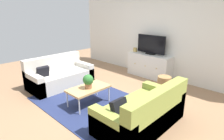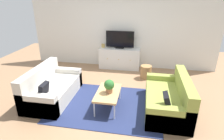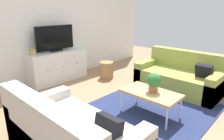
{
  "view_description": "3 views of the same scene",
  "coord_description": "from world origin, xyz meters",
  "px_view_note": "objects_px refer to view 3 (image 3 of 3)",
  "views": [
    {
      "loc": [
        3.07,
        -2.59,
        2.02
      ],
      "look_at": [
        0.0,
        0.55,
        0.62
      ],
      "focal_mm": 30.15,
      "sensor_mm": 36.0,
      "label": 1
    },
    {
      "loc": [
        0.8,
        -3.88,
        2.47
      ],
      "look_at": [
        0.0,
        0.55,
        0.62
      ],
      "focal_mm": 30.04,
      "sensor_mm": 36.0,
      "label": 2
    },
    {
      "loc": [
        -2.51,
        -1.8,
        1.68
      ],
      "look_at": [
        0.0,
        0.55,
        0.62
      ],
      "focal_mm": 32.17,
      "sensor_mm": 36.0,
      "label": 3
    }
  ],
  "objects_px": {
    "coffee_table": "(151,94)",
    "tv_console": "(58,66)",
    "flat_screen_tv": "(55,39)",
    "potted_plant": "(154,82)",
    "wicker_basket": "(107,70)",
    "couch_right_side": "(180,77)",
    "mantel_clock": "(33,52)",
    "couch_left_side": "(68,138)"
  },
  "relations": [
    {
      "from": "couch_left_side",
      "to": "potted_plant",
      "type": "xyz_separation_m",
      "value": [
        1.52,
        -0.16,
        0.31
      ]
    },
    {
      "from": "couch_left_side",
      "to": "tv_console",
      "type": "xyz_separation_m",
      "value": [
        1.4,
        2.37,
        0.09
      ]
    },
    {
      "from": "tv_console",
      "to": "mantel_clock",
      "type": "height_order",
      "value": "mantel_clock"
    },
    {
      "from": "wicker_basket",
      "to": "couch_right_side",
      "type": "bearing_deg",
      "value": -71.63
    },
    {
      "from": "flat_screen_tv",
      "to": "mantel_clock",
      "type": "distance_m",
      "value": 0.62
    },
    {
      "from": "wicker_basket",
      "to": "couch_left_side",
      "type": "bearing_deg",
      "value": -144.37
    },
    {
      "from": "potted_plant",
      "to": "couch_left_side",
      "type": "bearing_deg",
      "value": 173.95
    },
    {
      "from": "flat_screen_tv",
      "to": "mantel_clock",
      "type": "height_order",
      "value": "flat_screen_tv"
    },
    {
      "from": "coffee_table",
      "to": "mantel_clock",
      "type": "xyz_separation_m",
      "value": [
        -0.67,
        2.51,
        0.41
      ]
    },
    {
      "from": "potted_plant",
      "to": "mantel_clock",
      "type": "relative_size",
      "value": 2.39
    },
    {
      "from": "coffee_table",
      "to": "tv_console",
      "type": "height_order",
      "value": "tv_console"
    },
    {
      "from": "flat_screen_tv",
      "to": "mantel_clock",
      "type": "xyz_separation_m",
      "value": [
        -0.58,
        -0.02,
        -0.23
      ]
    },
    {
      "from": "couch_right_side",
      "to": "coffee_table",
      "type": "distance_m",
      "value": 1.4
    },
    {
      "from": "couch_right_side",
      "to": "wicker_basket",
      "type": "xyz_separation_m",
      "value": [
        -0.55,
        1.67,
        -0.06
      ]
    },
    {
      "from": "couch_right_side",
      "to": "potted_plant",
      "type": "height_order",
      "value": "couch_right_side"
    },
    {
      "from": "mantel_clock",
      "to": "tv_console",
      "type": "bearing_deg",
      "value": -0.0
    },
    {
      "from": "coffee_table",
      "to": "tv_console",
      "type": "bearing_deg",
      "value": 92.18
    },
    {
      "from": "potted_plant",
      "to": "mantel_clock",
      "type": "bearing_deg",
      "value": 105.52
    },
    {
      "from": "mantel_clock",
      "to": "wicker_basket",
      "type": "height_order",
      "value": "mantel_clock"
    },
    {
      "from": "potted_plant",
      "to": "flat_screen_tv",
      "type": "distance_m",
      "value": 2.6
    },
    {
      "from": "tv_console",
      "to": "wicker_basket",
      "type": "xyz_separation_m",
      "value": [
        0.93,
        -0.71,
        -0.16
      ]
    },
    {
      "from": "coffee_table",
      "to": "flat_screen_tv",
      "type": "height_order",
      "value": "flat_screen_tv"
    },
    {
      "from": "wicker_basket",
      "to": "tv_console",
      "type": "bearing_deg",
      "value": 142.6
    },
    {
      "from": "wicker_basket",
      "to": "flat_screen_tv",
      "type": "bearing_deg",
      "value": 141.83
    },
    {
      "from": "mantel_clock",
      "to": "wicker_basket",
      "type": "relative_size",
      "value": 0.32
    },
    {
      "from": "coffee_table",
      "to": "potted_plant",
      "type": "bearing_deg",
      "value": -36.5
    },
    {
      "from": "couch_right_side",
      "to": "wicker_basket",
      "type": "relative_size",
      "value": 4.12
    },
    {
      "from": "coffee_table",
      "to": "wicker_basket",
      "type": "height_order",
      "value": "wicker_basket"
    },
    {
      "from": "coffee_table",
      "to": "wicker_basket",
      "type": "bearing_deg",
      "value": 65.24
    },
    {
      "from": "mantel_clock",
      "to": "coffee_table",
      "type": "bearing_deg",
      "value": -75.0
    },
    {
      "from": "potted_plant",
      "to": "flat_screen_tv",
      "type": "xyz_separation_m",
      "value": [
        -0.13,
        2.56,
        0.43
      ]
    },
    {
      "from": "couch_right_side",
      "to": "tv_console",
      "type": "bearing_deg",
      "value": 121.95
    },
    {
      "from": "couch_left_side",
      "to": "potted_plant",
      "type": "bearing_deg",
      "value": -6.05
    },
    {
      "from": "coffee_table",
      "to": "potted_plant",
      "type": "xyz_separation_m",
      "value": [
        0.03,
        -0.02,
        0.21
      ]
    },
    {
      "from": "coffee_table",
      "to": "couch_right_side",
      "type": "bearing_deg",
      "value": 5.71
    },
    {
      "from": "flat_screen_tv",
      "to": "coffee_table",
      "type": "bearing_deg",
      "value": -87.84
    },
    {
      "from": "potted_plant",
      "to": "wicker_basket",
      "type": "relative_size",
      "value": 0.76
    },
    {
      "from": "couch_right_side",
      "to": "wicker_basket",
      "type": "distance_m",
      "value": 1.76
    },
    {
      "from": "couch_right_side",
      "to": "mantel_clock",
      "type": "bearing_deg",
      "value": 130.92
    },
    {
      "from": "coffee_table",
      "to": "flat_screen_tv",
      "type": "relative_size",
      "value": 0.96
    },
    {
      "from": "couch_right_side",
      "to": "flat_screen_tv",
      "type": "bearing_deg",
      "value": 121.73
    },
    {
      "from": "couch_left_side",
      "to": "couch_right_side",
      "type": "distance_m",
      "value": 2.88
    }
  ]
}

